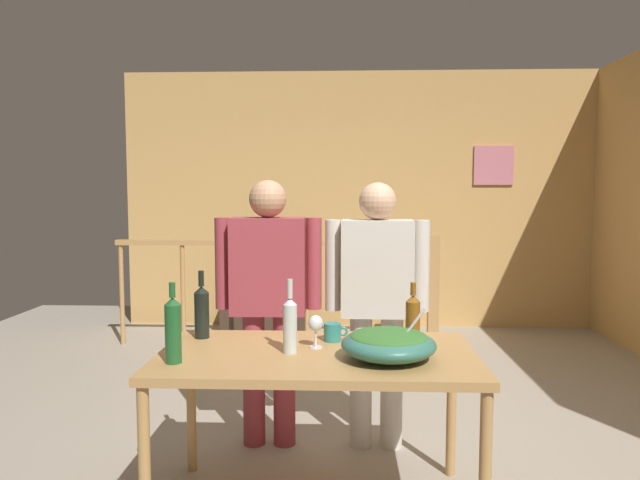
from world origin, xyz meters
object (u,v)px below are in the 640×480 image
Objects in this scene: serving_table at (317,367)px; mug_teal at (333,332)px; stair_railing at (327,277)px; person_standing_left at (268,290)px; flat_screen_tv at (264,267)px; wine_bottle_dark at (202,311)px; salad_bowl at (389,343)px; tv_console at (265,311)px; wine_bottle_green at (173,329)px; wine_bottle_amber at (413,318)px; wine_glass at (316,325)px; framed_picture at (494,165)px; wine_bottle_clear at (290,324)px; person_standing_right at (377,293)px.

mug_teal is (0.07, 0.20, 0.12)m from serving_table.
person_standing_left is (-0.28, -2.18, 0.25)m from stair_railing.
wine_bottle_dark is (0.12, -3.20, 0.20)m from flat_screen_tv.
stair_railing is 7.39× the size of salad_bowl.
stair_railing is 2.71m from wine_bottle_dark.
flat_screen_tv is 3.21m from wine_bottle_dark.
wine_bottle_green is at bearing -88.36° from tv_console.
person_standing_left is at bearing 128.35° from salad_bowl.
stair_railing is at bearing 96.85° from salad_bowl.
flat_screen_tv is at bearing 103.64° from mug_teal.
wine_glass is at bearing -167.90° from wine_bottle_amber.
flat_screen_tv is (-0.68, 0.56, 0.02)m from stair_railing.
framed_picture reaches higher than person_standing_left.
person_standing_left is at bearing 104.91° from wine_bottle_clear.
wine_bottle_clear reaches higher than stair_railing.
wine_bottle_clear reaches higher than tv_console.
stair_railing is at bearing -40.77° from tv_console.
wine_bottle_dark is (-0.56, -2.65, 0.22)m from stair_railing.
serving_table is 4.26× the size of wine_bottle_clear.
wine_bottle_green reaches higher than tv_console.
salad_bowl is 2.68× the size of wine_glass.
person_standing_right is (-1.42, -3.06, -0.86)m from framed_picture.
framed_picture is 1.20× the size of wine_bottle_green.
stair_railing is 9.04× the size of wine_bottle_dark.
serving_table is at bearing 8.41° from wine_bottle_clear.
person_standing_right is at bearing 27.18° from wine_bottle_dark.
wine_bottle_amber is (1.18, -3.30, 0.67)m from tv_console.
salad_bowl is 1.40× the size of wine_bottle_amber.
salad_bowl reaches higher than wine_glass.
salad_bowl is at bearing 5.73° from wine_bottle_green.
stair_railing is at bearing 90.73° from serving_table.
flat_screen_tv is 2.93m from person_standing_right.
tv_console is 3.61m from wine_bottle_clear.
person_standing_left is (-0.64, 0.81, 0.09)m from salad_bowl.
wine_bottle_green reaches higher than wine_bottle_clear.
serving_table is 0.93× the size of person_standing_left.
salad_bowl is 1.19× the size of wine_bottle_green.
person_standing_left is 1.01× the size of person_standing_right.
mug_teal is (0.08, 0.12, -0.07)m from wine_glass.
person_standing_right is (0.93, 0.90, 0.01)m from wine_bottle_green.
stair_railing is at bearing 78.11° from wine_bottle_dark.
mug_teal is (0.79, -3.24, 0.11)m from flat_screen_tv.
wine_glass is at bearing 114.45° from person_standing_left.
wine_bottle_amber is (0.58, 0.19, -0.01)m from wine_bottle_clear.
person_standing_right reaches higher than wine_bottle_dark.
tv_console is 3.58m from serving_table.
person_standing_left is (-0.38, 0.51, 0.12)m from mug_teal.
framed_picture is 4.18m from wine_glass.
framed_picture is at bearing 59.27° from wine_bottle_green.
wine_glass is at bearing -89.45° from stair_railing.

